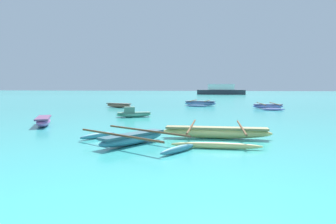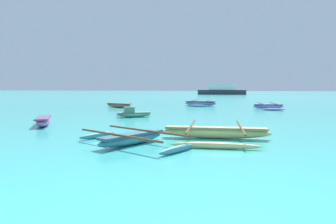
# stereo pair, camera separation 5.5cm
# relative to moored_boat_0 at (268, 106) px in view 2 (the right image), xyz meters

# --- Properties ---
(moored_boat_0) EXTENTS (2.58, 4.42, 0.45)m
(moored_boat_0) POSITION_rel_moored_boat_0_xyz_m (0.00, 0.00, 0.00)
(moored_boat_0) COLOR #8A86DB
(moored_boat_0) RESTS_ON ground_plane
(moored_boat_1) EXTENTS (3.20, 3.60, 0.54)m
(moored_boat_1) POSITION_rel_moored_boat_0_xyz_m (-5.96, 2.75, 0.04)
(moored_boat_1) COLOR #6E8CC2
(moored_boat_1) RESTS_ON ground_plane
(moored_boat_2) EXTENTS (2.31, 1.45, 0.64)m
(moored_boat_2) POSITION_rel_moored_boat_0_xyz_m (-9.48, -8.67, 0.01)
(moored_boat_2) COLOR #76CDA8
(moored_boat_2) RESTS_ON ground_plane
(moored_boat_3) EXTENTS (4.23, 3.37, 0.43)m
(moored_boat_3) POSITION_rel_moored_boat_0_xyz_m (-7.00, -17.24, -0.01)
(moored_boat_3) COLOR teal
(moored_boat_3) RESTS_ON ground_plane
(moored_boat_4) EXTENTS (4.05, 3.97, 0.48)m
(moored_boat_4) POSITION_rel_moored_boat_0_xyz_m (-4.29, -15.60, 0.00)
(moored_boat_4) COLOR #E3D27C
(moored_boat_4) RESTS_ON ground_plane
(moored_boat_5) EXTENTS (2.69, 1.41, 0.40)m
(moored_boat_5) POSITION_rel_moored_boat_0_xyz_m (-13.03, -1.05, 0.01)
(moored_boat_5) COLOR #91654E
(moored_boat_5) RESTS_ON ground_plane
(moored_boat_6) EXTENTS (1.63, 2.39, 0.43)m
(moored_boat_6) POSITION_rel_moored_boat_0_xyz_m (-12.62, -13.45, 0.03)
(moored_boat_6) COLOR #AB63AA
(moored_boat_6) RESTS_ON ground_plane
(distant_ferry) EXTENTS (10.85, 2.39, 2.39)m
(distant_ferry) POSITION_rel_moored_boat_0_xyz_m (-3.61, 43.36, 0.76)
(distant_ferry) COLOR #2D333D
(distant_ferry) RESTS_ON ground_plane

